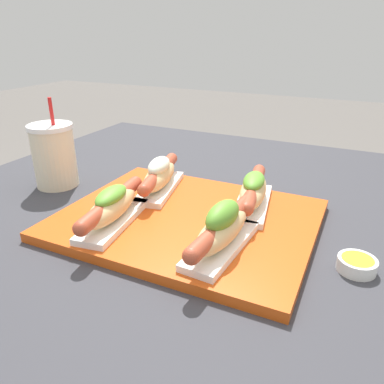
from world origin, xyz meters
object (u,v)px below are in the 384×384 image
object	(u,v)px
sauce_bowl	(357,264)
drink_cup	(54,155)
hot_dog_2	(159,176)
hot_dog_0	(112,207)
serving_tray	(187,219)
hot_dog_3	(253,191)
hot_dog_1	(222,229)

from	to	relation	value
sauce_bowl	drink_cup	size ratio (longest dim) A/B	0.28
hot_dog_2	drink_cup	xyz separation A→B (m)	(-0.26, -0.04, 0.02)
hot_dog_0	hot_dog_2	size ratio (longest dim) A/B	1.01
serving_tray	hot_dog_3	size ratio (longest dim) A/B	2.12
hot_dog_3	sauce_bowl	bearing A→B (deg)	-29.23
hot_dog_1	serving_tray	bearing A→B (deg)	141.33
hot_dog_0	hot_dog_1	distance (m)	0.21
hot_dog_2	sauce_bowl	distance (m)	0.42
hot_dog_2	serving_tray	bearing A→B (deg)	-37.17
sauce_bowl	drink_cup	bearing A→B (deg)	174.42
hot_dog_0	hot_dog_1	size ratio (longest dim) A/B	0.99
hot_dog_2	hot_dog_0	bearing A→B (deg)	-90.28
sauce_bowl	drink_cup	xyz separation A→B (m)	(-0.66, 0.06, 0.06)
hot_dog_0	hot_dog_2	world-z (taller)	hot_dog_2
drink_cup	hot_dog_2	bearing A→B (deg)	8.79
hot_dog_3	sauce_bowl	size ratio (longest dim) A/B	3.74
hot_dog_3	drink_cup	xyz separation A→B (m)	(-0.46, -0.05, 0.02)
serving_tray	drink_cup	world-z (taller)	drink_cup
serving_tray	hot_dog_2	xyz separation A→B (m)	(-0.11, 0.08, 0.04)
hot_dog_3	drink_cup	bearing A→B (deg)	-174.10
hot_dog_3	sauce_bowl	xyz separation A→B (m)	(0.20, -0.11, -0.04)
hot_dog_2	sauce_bowl	world-z (taller)	hot_dog_2
hot_dog_2	drink_cup	distance (m)	0.26
serving_tray	drink_cup	xyz separation A→B (m)	(-0.36, 0.04, 0.06)
hot_dog_1	hot_dog_3	size ratio (longest dim) A/B	1.01
serving_tray	hot_dog_2	distance (m)	0.14
serving_tray	hot_dog_1	bearing A→B (deg)	-38.67
hot_dog_3	hot_dog_1	bearing A→B (deg)	-89.69
hot_dog_1	hot_dog_3	distance (m)	0.17
hot_dog_0	hot_dog_1	bearing A→B (deg)	1.52
hot_dog_0	sauce_bowl	bearing A→B (deg)	8.66
serving_tray	hot_dog_3	bearing A→B (deg)	41.77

